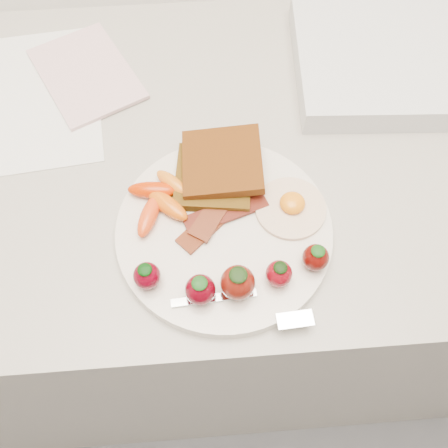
{
  "coord_description": "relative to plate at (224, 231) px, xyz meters",
  "views": [
    {
      "loc": [
        -0.02,
        1.27,
        1.47
      ],
      "look_at": [
        0.0,
        1.56,
        0.93
      ],
      "focal_mm": 40.0,
      "sensor_mm": 36.0,
      "label": 1
    }
  ],
  "objects": [
    {
      "name": "notepad",
      "position": [
        -0.19,
        0.29,
        -0.0
      ],
      "size": [
        0.19,
        0.22,
        0.01
      ],
      "primitive_type": "cube",
      "rotation": [
        0.0,
        0.0,
        0.46
      ],
      "color": "beige",
      "rests_on": "paper_sheet"
    },
    {
      "name": "toast_upper",
      "position": [
        0.0,
        0.08,
        0.03
      ],
      "size": [
        0.11,
        0.1,
        0.02
      ],
      "primitive_type": "cube",
      "rotation": [
        0.0,
        -0.1,
        -0.03
      ],
      "color": "#4A2609",
      "rests_on": "toast_lower"
    },
    {
      "name": "strawberries",
      "position": [
        0.01,
        -0.07,
        0.03
      ],
      "size": [
        0.23,
        0.06,
        0.05
      ],
      "color": "#55010F",
      "rests_on": "plate"
    },
    {
      "name": "paper_sheet",
      "position": [
        -0.27,
        0.25,
        -0.01
      ],
      "size": [
        0.23,
        0.29,
        0.0
      ],
      "primitive_type": "cube",
      "rotation": [
        0.0,
        0.0,
        0.11
      ],
      "color": "silver",
      "rests_on": "counter"
    },
    {
      "name": "toast_lower",
      "position": [
        -0.01,
        0.07,
        0.02
      ],
      "size": [
        0.11,
        0.11,
        0.01
      ],
      "primitive_type": "cube",
      "rotation": [
        0.0,
        0.0,
        -0.13
      ],
      "color": "black",
      "rests_on": "plate"
    },
    {
      "name": "counter",
      "position": [
        -0.0,
        0.14,
        -0.46
      ],
      "size": [
        2.0,
        0.6,
        0.9
      ],
      "primitive_type": "cube",
      "color": "gray",
      "rests_on": "ground"
    },
    {
      "name": "baby_carrots",
      "position": [
        -0.08,
        0.04,
        0.02
      ],
      "size": [
        0.08,
        0.1,
        0.02
      ],
      "color": "#BC2900",
      "rests_on": "plate"
    },
    {
      "name": "bacon_strips",
      "position": [
        -0.0,
        0.02,
        0.01
      ],
      "size": [
        0.12,
        0.12,
        0.01
      ],
      "color": "#4A1707",
      "rests_on": "plate"
    },
    {
      "name": "appliance",
      "position": [
        0.28,
        0.26,
        0.01
      ],
      "size": [
        0.32,
        0.26,
        0.04
      ],
      "primitive_type": "cube",
      "rotation": [
        0.0,
        0.0,
        -0.06
      ],
      "color": "silver",
      "rests_on": "counter"
    },
    {
      "name": "fork",
      "position": [
        0.02,
        -0.11,
        0.01
      ],
      "size": [
        0.16,
        0.05,
        0.0
      ],
      "color": "silver",
      "rests_on": "plate"
    },
    {
      "name": "fried_egg",
      "position": [
        0.09,
        0.02,
        0.01
      ],
      "size": [
        0.11,
        0.11,
        0.02
      ],
      "color": "white",
      "rests_on": "plate"
    },
    {
      "name": "plate",
      "position": [
        0.0,
        0.0,
        0.0
      ],
      "size": [
        0.27,
        0.27,
        0.02
      ],
      "primitive_type": "cylinder",
      "color": "beige",
      "rests_on": "counter"
    }
  ]
}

